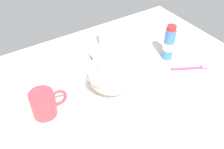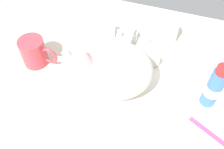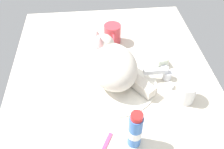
{
  "view_description": "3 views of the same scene",
  "coord_description": "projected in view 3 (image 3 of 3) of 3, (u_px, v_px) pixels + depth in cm",
  "views": [
    {
      "loc": [
        -36.47,
        -53.89,
        62.79
      ],
      "look_at": [
        -1.4,
        1.23,
        5.85
      ],
      "focal_mm": 40.6,
      "sensor_mm": 36.0,
      "label": 1
    },
    {
      "loc": [
        13.32,
        -41.06,
        61.17
      ],
      "look_at": [
        -0.49,
        1.13,
        4.78
      ],
      "focal_mm": 40.94,
      "sensor_mm": 36.0,
      "label": 2
    },
    {
      "loc": [
        64.8,
        -6.82,
        69.26
      ],
      "look_at": [
        1.62,
        -0.62,
        5.92
      ],
      "focal_mm": 38.74,
      "sensor_mm": 36.0,
      "label": 3
    }
  ],
  "objects": [
    {
      "name": "ground_plane",
      "position": [
        113.0,
        85.0,
        0.96
      ],
      "size": [
        110.0,
        82.5,
        3.0
      ],
      "primitive_type": "cube",
      "color": "beige"
    },
    {
      "name": "toothpaste_bottle",
      "position": [
        135.0,
        130.0,
        0.72
      ],
      "size": [
        4.29,
        4.29,
        14.81
      ],
      "color": "#3870C6",
      "rests_on": "ground_plane"
    },
    {
      "name": "rinse_cup",
      "position": [
        186.0,
        92.0,
        0.86
      ],
      "size": [
        7.02,
        7.02,
        7.63
      ],
      "color": "white",
      "rests_on": "ground_plane"
    },
    {
      "name": "sink_basin",
      "position": [
        113.0,
        81.0,
        0.95
      ],
      "size": [
        34.22,
        34.22,
        0.97
      ],
      "primitive_type": "cylinder",
      "color": "white",
      "rests_on": "ground_plane"
    },
    {
      "name": "soap_dish",
      "position": [
        159.0,
        62.0,
        1.03
      ],
      "size": [
        9.0,
        6.4,
        1.2
      ],
      "primitive_type": "cube",
      "color": "white",
      "rests_on": "ground_plane"
    },
    {
      "name": "soap_bar",
      "position": [
        159.0,
        58.0,
        1.01
      ],
      "size": [
        7.92,
        6.12,
        2.75
      ],
      "primitive_type": "cube",
      "rotation": [
        0.0,
        0.0,
        0.23
      ],
      "color": "silver",
      "rests_on": "soap_dish"
    },
    {
      "name": "faucet",
      "position": [
        163.0,
        74.0,
        0.95
      ],
      "size": [
        12.6,
        11.49,
        5.52
      ],
      "color": "silver",
      "rests_on": "ground_plane"
    },
    {
      "name": "cat",
      "position": [
        113.0,
        64.0,
        0.9
      ],
      "size": [
        25.86,
        25.77,
        17.3
      ],
      "color": "beige",
      "rests_on": "sink_basin"
    },
    {
      "name": "coffee_mug",
      "position": [
        112.0,
        34.0,
        1.1
      ],
      "size": [
        11.85,
        7.64,
        8.99
      ],
      "color": "#C63842",
      "rests_on": "ground_plane"
    }
  ]
}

